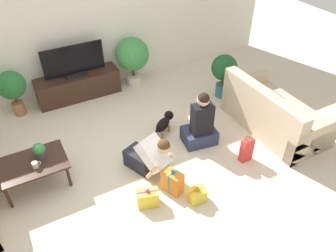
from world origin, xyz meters
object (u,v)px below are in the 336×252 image
dog (164,123)px  gift_box_c (173,182)px  coffee_table (32,165)px  potted_plant_back_right (132,56)px  tv (74,63)px  gift_box_a (148,198)px  gift_bag_a (247,150)px  person_kneeling (149,155)px  tabletop_plant (39,150)px  potted_plant_back_left (12,87)px  mug (35,165)px  person_sitting (201,125)px  potted_plant_corner_right (224,70)px  tv_console (79,86)px  sofa_right (273,114)px  gift_box_b (197,195)px

dog → gift_box_c: size_ratio=1.26×
coffee_table → potted_plant_back_right: size_ratio=0.92×
tv → gift_box_a: size_ratio=3.55×
dog → gift_box_c: 1.27m
coffee_table → gift_bag_a: 3.06m
person_kneeling → tabletop_plant: (-1.35, 0.62, 0.20)m
tv → potted_plant_back_left: size_ratio=1.32×
person_kneeling → dog: (0.62, 0.71, -0.12)m
dog → mug: bearing=63.0°
potted_plant_back_right → tabletop_plant: potted_plant_back_right is taller
person_sitting → potted_plant_back_left: bearing=-33.1°
gift_box_a → coffee_table: bearing=138.4°
dog → gift_box_a: 1.53m
potted_plant_back_left → potted_plant_corner_right: 3.79m
potted_plant_back_right → person_sitting: size_ratio=1.03×
tv_console → tabletop_plant: (-1.04, -1.87, 0.29)m
sofa_right → potted_plant_back_right: bearing=30.6°
potted_plant_back_right → person_kneeling: potted_plant_back_right is taller
sofa_right → potted_plant_corner_right: (-0.14, 1.23, 0.26)m
tv_console → potted_plant_corner_right: size_ratio=1.82×
gift_box_b → tv: bearing=101.0°
potted_plant_corner_right → tv: bearing=152.1°
coffee_table → tv: bearing=58.5°
person_kneeling → gift_box_c: (0.12, -0.46, -0.16)m
tabletop_plant → gift_box_a: bearing=-46.9°
tv_console → dog: size_ratio=3.16×
potted_plant_back_left → gift_box_a: potted_plant_back_left is taller
potted_plant_corner_right → person_sitting: 1.51m
coffee_table → tv: size_ratio=0.81×
sofa_right → gift_bag_a: sofa_right is taller
potted_plant_back_left → gift_bag_a: size_ratio=2.01×
sofa_right → gift_box_b: (-1.96, -0.72, -0.19)m
tv_console → gift_box_c: size_ratio=3.99×
gift_box_c → tabletop_plant: (-1.47, 1.08, 0.36)m
sofa_right → gift_box_c: bearing=101.0°
potted_plant_back_right → gift_box_c: size_ratio=2.53×
dog → gift_box_a: dog is taller
mug → tv: bearing=60.7°
potted_plant_back_left → potted_plant_corner_right: bearing=-19.2°
gift_box_b → mug: (-1.78, 1.21, 0.35)m
tv_console → gift_box_a: tv_console is taller
dog → gift_box_b: (-0.29, -1.47, -0.11)m
tabletop_plant → person_kneeling: bearing=-24.7°
sofa_right → tv_console: bearing=45.8°
person_kneeling → gift_box_a: (-0.28, -0.52, -0.21)m
coffee_table → potted_plant_corner_right: (3.63, 0.64, 0.19)m
gift_box_c → tabletop_plant: size_ratio=1.75×
tv_console → potted_plant_corner_right: bearing=-27.9°
coffee_table → tv: (1.18, 1.93, 0.37)m
tv_console → gift_box_c: tv_console is taller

